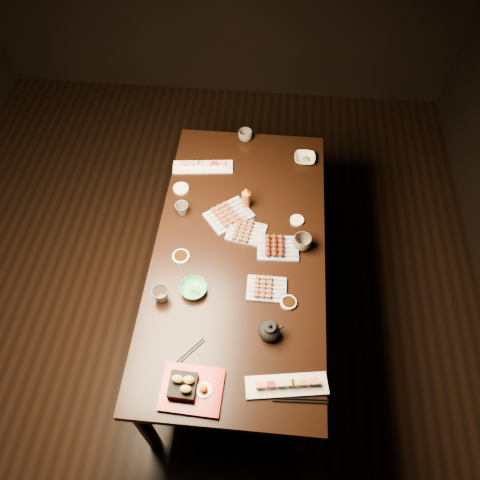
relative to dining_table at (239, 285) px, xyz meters
The scene contains 23 objects.
ground 0.56m from the dining_table, 153.74° to the right, with size 5.00×5.00×0.00m, color black.
dining_table is the anchor object (origin of this frame).
sushi_platter_near 0.85m from the dining_table, 68.61° to the right, with size 0.36×0.10×0.04m, color white, non-canonical shape.
sushi_platter_far 0.75m from the dining_table, 115.33° to the left, with size 0.36×0.10×0.04m, color white, non-canonical shape.
yakitori_plate_center 0.42m from the dining_table, 75.97° to the left, with size 0.20×0.15×0.05m, color #828EB6, non-canonical shape.
yakitori_plate_right 0.49m from the dining_table, 54.95° to the right, with size 0.20×0.14×0.05m, color #828EB6, non-canonical shape.
yakitori_plate_left 0.47m from the dining_table, 109.64° to the left, with size 0.24×0.17×0.06m, color #828EB6, non-canonical shape.
tsukune_plate 0.45m from the dining_table, ahead, with size 0.22×0.16×0.05m, color #828EB6, non-canonical shape.
edamame_bowl_green 0.52m from the dining_table, 126.84° to the right, with size 0.14×0.14×0.04m, color #339D62.
edamame_bowl_cream 0.86m from the dining_table, 64.13° to the left, with size 0.13×0.13×0.03m, color beige.
tempura_tray 0.88m from the dining_table, 100.24° to the right, with size 0.27×0.21×0.10m, color black, non-canonical shape.
teacup_near_left 0.63m from the dining_table, 137.43° to the right, with size 0.09×0.09×0.08m, color #494138.
teacup_mid_right 0.53m from the dining_table, ahead, with size 0.10×0.10×0.08m, color #494138.
teacup_far_left 0.57m from the dining_table, 146.90° to the left, with size 0.08×0.08×0.07m, color #494138.
teacup_far_right 0.94m from the dining_table, 92.71° to the left, with size 0.09×0.09×0.07m, color #494138.
teapot 0.65m from the dining_table, 68.59° to the right, with size 0.12×0.12×0.10m, color black, non-canonical shape.
condiment_bottle 0.54m from the dining_table, 87.96° to the left, with size 0.05×0.05×0.15m, color maroon.
sauce_dish_west 0.49m from the dining_table, 165.96° to the right, with size 0.09×0.09×0.02m, color white.
sauce_dish_east 0.53m from the dining_table, 36.39° to the left, with size 0.08×0.08×0.01m, color white.
sauce_dish_se 0.55m from the dining_table, 47.23° to the right, with size 0.08×0.08×0.01m, color white.
sauce_dish_nw 0.66m from the dining_table, 133.79° to the left, with size 0.09×0.09×0.02m, color white.
chopsticks_near 0.74m from the dining_table, 107.65° to the right, with size 0.24×0.02×0.01m, color black, non-canonical shape.
chopsticks_se 0.91m from the dining_table, 66.12° to the right, with size 0.24×0.02×0.01m, color black, non-canonical shape.
Camera 1 is at (0.51, -1.19, 2.79)m, focal length 35.00 mm.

